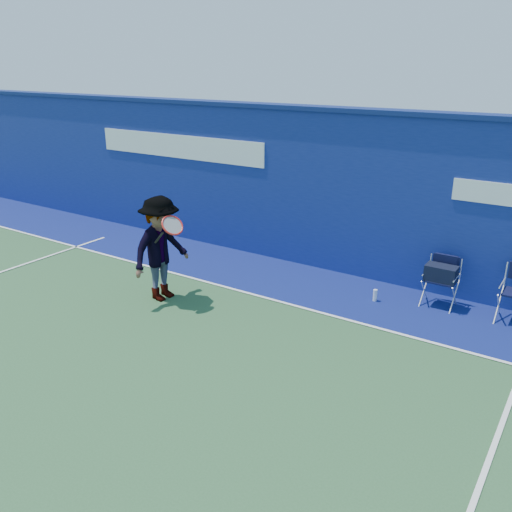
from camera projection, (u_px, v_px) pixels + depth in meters
The scene contains 7 objects.
ground at pixel (106, 376), 7.04m from camera, with size 80.00×80.00×0.00m, color #2C542F.
stadium_wall at pixel (302, 186), 10.60m from camera, with size 24.00×0.50×3.08m.
out_of_bounds_strip at pixel (272, 277), 10.26m from camera, with size 24.00×1.80×0.01m, color navy.
court_lines at pixel (139, 355), 7.51m from camera, with size 24.00×12.00×0.01m.
directors_chair_left at pixel (440, 286), 8.95m from camera, with size 0.50×0.46×0.84m.
water_bottle at pixel (375, 295), 9.20m from camera, with size 0.07×0.07×0.21m, color white.
tennis_player at pixel (161, 249), 9.06m from camera, with size 0.95×1.20×1.80m.
Camera 1 is at (4.98, -4.02, 3.87)m, focal length 38.00 mm.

